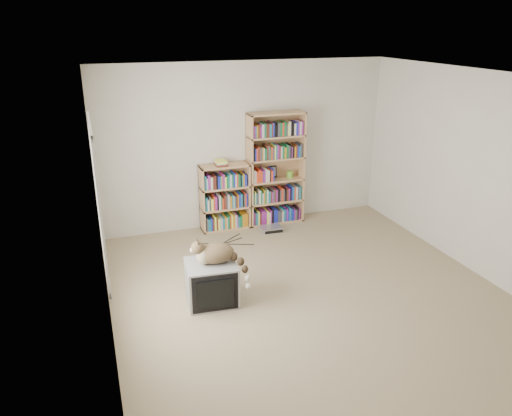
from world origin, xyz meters
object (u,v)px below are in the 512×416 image
object	(u,v)px
bookcase_tall	(275,171)
dvd_player	(271,229)
cat	(220,256)
bookcase_short	(225,199)
crt_tv	(211,282)

from	to	relation	value
bookcase_tall	dvd_player	size ratio (longest dim) A/B	5.29
cat	bookcase_short	xyz separation A→B (m)	(0.63, 2.10, -0.10)
crt_tv	bookcase_short	bearing A→B (deg)	74.96
dvd_player	cat	bearing A→B (deg)	-123.90
cat	bookcase_tall	world-z (taller)	bookcase_tall
bookcase_short	dvd_player	bearing A→B (deg)	-31.21
cat	bookcase_short	size ratio (longest dim) A/B	0.60
bookcase_tall	dvd_player	bearing A→B (deg)	-118.30
bookcase_tall	cat	bearing A→B (deg)	-124.85
bookcase_short	dvd_player	world-z (taller)	bookcase_short
crt_tv	bookcase_short	xyz separation A→B (m)	(0.74, 2.06, 0.23)
crt_tv	bookcase_short	world-z (taller)	bookcase_short
crt_tv	cat	bearing A→B (deg)	-14.81
cat	crt_tv	bearing A→B (deg)	162.64
bookcase_tall	crt_tv	bearing A→B (deg)	-127.17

